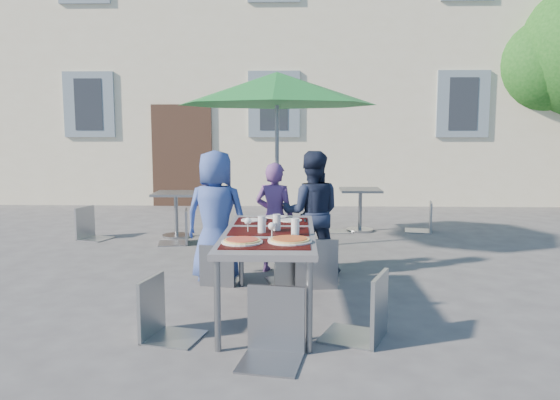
{
  "coord_description": "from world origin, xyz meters",
  "views": [
    {
      "loc": [
        0.5,
        -4.32,
        1.64
      ],
      "look_at": [
        0.32,
        1.34,
        0.92
      ],
      "focal_mm": 35.0,
      "sensor_mm": 36.0,
      "label": 1
    }
  ],
  "objects_px": {
    "chair_3": "(162,272)",
    "bg_chair_l_0": "(89,203)",
    "child_1": "(275,218)",
    "cafe_table_0": "(176,208)",
    "pizza_near_right": "(290,240)",
    "chair_4": "(367,265)",
    "pizza_near_left": "(242,241)",
    "bg_chair_l_1": "(333,200)",
    "child_2": "(312,213)",
    "chair_2": "(316,232)",
    "chair_5": "(273,282)",
    "child_0": "(216,216)",
    "bg_chair_r_0": "(179,206)",
    "dining_table": "(269,238)",
    "chair_1": "(291,232)",
    "patio_umbrella": "(277,90)",
    "cafe_table_1": "(360,203)",
    "bg_chair_r_1": "(425,199)",
    "chair_0": "(219,239)"
  },
  "relations": [
    {
      "from": "pizza_near_left",
      "to": "patio_umbrella",
      "type": "distance_m",
      "value": 3.51
    },
    {
      "from": "child_0",
      "to": "dining_table",
      "type": "bearing_deg",
      "value": 131.49
    },
    {
      "from": "chair_0",
      "to": "chair_4",
      "type": "height_order",
      "value": "chair_4"
    },
    {
      "from": "child_2",
      "to": "chair_2",
      "type": "relative_size",
      "value": 1.41
    },
    {
      "from": "chair_2",
      "to": "cafe_table_1",
      "type": "bearing_deg",
      "value": 75.55
    },
    {
      "from": "chair_0",
      "to": "dining_table",
      "type": "bearing_deg",
      "value": -57.43
    },
    {
      "from": "patio_umbrella",
      "to": "bg_chair_l_0",
      "type": "xyz_separation_m",
      "value": [
        -2.87,
        0.63,
        -1.64
      ]
    },
    {
      "from": "child_0",
      "to": "bg_chair_l_0",
      "type": "relative_size",
      "value": 1.54
    },
    {
      "from": "chair_3",
      "to": "bg_chair_l_1",
      "type": "height_order",
      "value": "chair_3"
    },
    {
      "from": "cafe_table_0",
      "to": "cafe_table_1",
      "type": "xyz_separation_m",
      "value": [
        2.9,
        0.59,
        0.0
      ]
    },
    {
      "from": "chair_5",
      "to": "chair_1",
      "type": "bearing_deg",
      "value": 86.71
    },
    {
      "from": "child_0",
      "to": "bg_chair_l_1",
      "type": "relative_size",
      "value": 1.59
    },
    {
      "from": "chair_0",
      "to": "chair_1",
      "type": "relative_size",
      "value": 0.87
    },
    {
      "from": "chair_1",
      "to": "bg_chair_l_1",
      "type": "height_order",
      "value": "chair_1"
    },
    {
      "from": "pizza_near_right",
      "to": "bg_chair_r_0",
      "type": "relative_size",
      "value": 0.38
    },
    {
      "from": "pizza_near_left",
      "to": "bg_chair_r_1",
      "type": "xyz_separation_m",
      "value": [
        2.52,
        4.61,
        -0.23
      ]
    },
    {
      "from": "chair_4",
      "to": "chair_5",
      "type": "height_order",
      "value": "chair_4"
    },
    {
      "from": "chair_0",
      "to": "cafe_table_1",
      "type": "bearing_deg",
      "value": 59.76
    },
    {
      "from": "chair_4",
      "to": "pizza_near_right",
      "type": "bearing_deg",
      "value": 166.8
    },
    {
      "from": "child_2",
      "to": "chair_0",
      "type": "relative_size",
      "value": 1.67
    },
    {
      "from": "cafe_table_1",
      "to": "bg_chair_l_1",
      "type": "relative_size",
      "value": 0.77
    },
    {
      "from": "child_0",
      "to": "bg_chair_r_0",
      "type": "height_order",
      "value": "child_0"
    },
    {
      "from": "dining_table",
      "to": "bg_chair_r_0",
      "type": "relative_size",
      "value": 1.96
    },
    {
      "from": "chair_1",
      "to": "bg_chair_r_1",
      "type": "height_order",
      "value": "chair_1"
    },
    {
      "from": "child_1",
      "to": "chair_4",
      "type": "relative_size",
      "value": 1.25
    },
    {
      "from": "cafe_table_0",
      "to": "pizza_near_right",
      "type": "bearing_deg",
      "value": -65.53
    },
    {
      "from": "child_2",
      "to": "cafe_table_0",
      "type": "height_order",
      "value": "child_2"
    },
    {
      "from": "chair_2",
      "to": "chair_4",
      "type": "xyz_separation_m",
      "value": [
        0.35,
        -1.46,
        0.01
      ]
    },
    {
      "from": "chair_3",
      "to": "bg_chair_l_0",
      "type": "distance_m",
      "value": 4.46
    },
    {
      "from": "chair_3",
      "to": "bg_chair_l_0",
      "type": "xyz_separation_m",
      "value": [
        -2.09,
        3.94,
        0.0
      ]
    },
    {
      "from": "dining_table",
      "to": "pizza_near_left",
      "type": "bearing_deg",
      "value": -110.48
    },
    {
      "from": "pizza_near_left",
      "to": "bg_chair_l_1",
      "type": "xyz_separation_m",
      "value": [
        1.02,
        4.53,
        -0.24
      ]
    },
    {
      "from": "chair_4",
      "to": "cafe_table_0",
      "type": "height_order",
      "value": "chair_4"
    },
    {
      "from": "pizza_near_left",
      "to": "bg_chair_l_0",
      "type": "relative_size",
      "value": 0.36
    },
    {
      "from": "pizza_near_right",
      "to": "chair_2",
      "type": "bearing_deg",
      "value": 79.17
    },
    {
      "from": "pizza_near_left",
      "to": "chair_3",
      "type": "distance_m",
      "value": 0.67
    },
    {
      "from": "cafe_table_1",
      "to": "bg_chair_r_1",
      "type": "height_order",
      "value": "bg_chair_r_1"
    },
    {
      "from": "child_1",
      "to": "chair_3",
      "type": "distance_m",
      "value": 2.23
    },
    {
      "from": "pizza_near_right",
      "to": "bg_chair_r_1",
      "type": "relative_size",
      "value": 0.38
    },
    {
      "from": "child_0",
      "to": "patio_umbrella",
      "type": "xyz_separation_m",
      "value": [
        0.61,
        1.62,
        1.47
      ]
    },
    {
      "from": "pizza_near_right",
      "to": "cafe_table_0",
      "type": "relative_size",
      "value": 0.51
    },
    {
      "from": "child_1",
      "to": "bg_chair_l_1",
      "type": "xyz_separation_m",
      "value": [
        0.84,
        2.56,
        -0.11
      ]
    },
    {
      "from": "pizza_near_left",
      "to": "chair_3",
      "type": "xyz_separation_m",
      "value": [
        -0.63,
        -0.1,
        -0.23
      ]
    },
    {
      "from": "pizza_near_left",
      "to": "cafe_table_1",
      "type": "xyz_separation_m",
      "value": [
        1.47,
        4.62,
        -0.31
      ]
    },
    {
      "from": "chair_3",
      "to": "bg_chair_r_0",
      "type": "relative_size",
      "value": 0.98
    },
    {
      "from": "chair_5",
      "to": "bg_chair_l_0",
      "type": "distance_m",
      "value": 5.24
    },
    {
      "from": "pizza_near_left",
      "to": "patio_umbrella",
      "type": "relative_size",
      "value": 0.12
    },
    {
      "from": "chair_1",
      "to": "dining_table",
      "type": "bearing_deg",
      "value": -101.4
    },
    {
      "from": "chair_3",
      "to": "chair_2",
      "type": "bearing_deg",
      "value": 49.4
    },
    {
      "from": "chair_3",
      "to": "bg_chair_l_1",
      "type": "distance_m",
      "value": 4.92
    }
  ]
}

